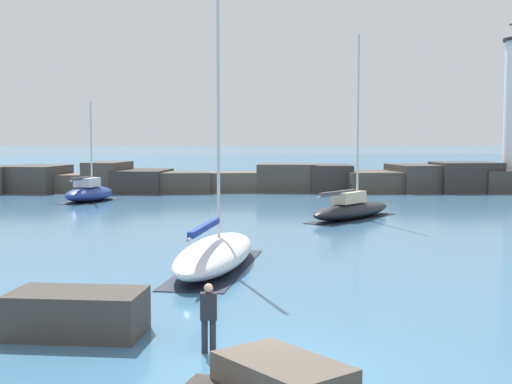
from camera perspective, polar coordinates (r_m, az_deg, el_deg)
name	(u,v)px	position (r m, az deg, el deg)	size (l,w,h in m)	color
ground_plane	(272,368)	(14.98, 1.30, -13.90)	(600.00, 600.00, 0.00)	#3D6B8E
open_sea_beyond	(244,163)	(119.43, -0.96, 2.32)	(400.00, 116.00, 0.01)	#2D5B7F
breakwater_jetty	(264,179)	(59.58, 0.67, 1.04)	(53.41, 6.61, 2.55)	#383330
foreground_rocks	(107,351)	(14.78, -11.85, -12.32)	(11.84, 8.00, 1.17)	#383330
sailboat_moored_0	(352,208)	(40.72, 7.65, -1.31)	(6.19, 6.99, 10.38)	black
sailboat_moored_2	(89,193)	(52.21, -13.21, -0.06)	(3.89, 5.79, 7.12)	navy
sailboat_moored_4	(215,253)	(25.42, -3.28, -4.92)	(3.66, 8.66, 9.79)	white
person_on_rocks	(209,315)	(15.74, -3.81, -9.78)	(0.36, 0.22, 1.54)	#282833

